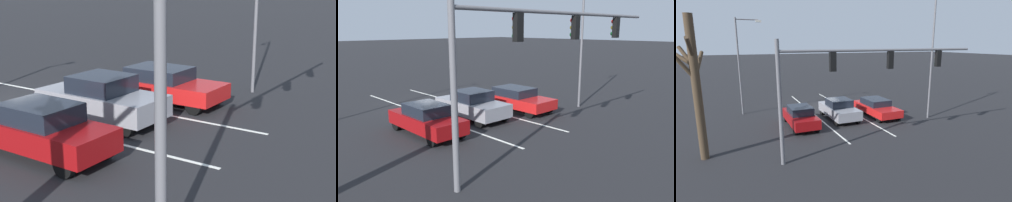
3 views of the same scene
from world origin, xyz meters
TOP-DOWN VIEW (x-y plane):
  - ground_plane at (0.00, 0.00)m, footprint 240.00×240.00m
  - lane_stripe_left_divider at (-1.62, 1.79)m, footprint 0.12×15.58m
  - lane_stripe_center_divider at (1.62, 1.79)m, footprint 0.12×15.58m
  - car_gray_midlane_front at (0.16, 4.34)m, footprint 1.94×4.43m
  - car_red_leftlane_front at (-3.03, 4.68)m, footprint 1.93×4.75m
  - car_maroon_rightlane_front at (3.46, 5.03)m, footprint 1.73×4.37m
  - traffic_signal_gantry at (1.75, 10.56)m, footprint 11.84×0.37m
  - street_lamp_right_shoulder at (6.84, -0.20)m, footprint 2.03×0.24m
  - street_lamp_left_shoulder at (-6.36, 6.92)m, footprint 1.53×0.24m
  - bare_tree_near at (9.41, 8.27)m, footprint 1.56×2.51m

SIDE VIEW (x-z plane):
  - ground_plane at x=0.00m, z-range 0.00..0.00m
  - lane_stripe_left_divider at x=-1.62m, z-range 0.00..0.01m
  - lane_stripe_center_divider at x=1.62m, z-range 0.00..0.01m
  - car_red_leftlane_front at x=-3.03m, z-range 0.03..1.42m
  - car_maroon_rightlane_front at x=3.46m, z-range 0.01..1.50m
  - car_gray_midlane_front at x=0.16m, z-range 0.00..1.59m
  - bare_tree_near at x=9.41m, z-range 0.26..7.50m
  - traffic_signal_gantry at x=1.75m, z-range 1.47..7.54m
  - street_lamp_right_shoulder at x=6.84m, z-range 0.62..8.48m
  - street_lamp_left_shoulder at x=-6.36m, z-range 0.57..10.02m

